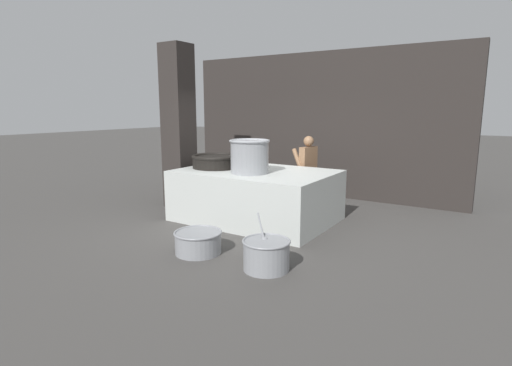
% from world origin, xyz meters
% --- Properties ---
extents(ground_plane, '(60.00, 60.00, 0.00)m').
position_xyz_m(ground_plane, '(0.00, 0.00, 0.00)').
color(ground_plane, '#474442').
extents(back_wall, '(6.88, 0.24, 3.39)m').
position_xyz_m(back_wall, '(0.00, 2.79, 1.69)').
color(back_wall, '#2D2826').
rests_on(back_wall, ground_plane).
extents(support_pillar, '(0.53, 0.53, 3.39)m').
position_xyz_m(support_pillar, '(-1.98, 0.07, 1.69)').
color(support_pillar, '#2D2826').
rests_on(support_pillar, ground_plane).
extents(hearth_platform, '(2.81, 1.94, 0.94)m').
position_xyz_m(hearth_platform, '(0.00, 0.00, 0.47)').
color(hearth_platform, silver).
rests_on(hearth_platform, ground_plane).
extents(giant_wok_near, '(0.95, 0.95, 0.26)m').
position_xyz_m(giant_wok_near, '(-0.86, -0.10, 1.08)').
color(giant_wok_near, black).
rests_on(giant_wok_near, hearth_platform).
extents(stock_pot, '(0.72, 0.72, 0.60)m').
position_xyz_m(stock_pot, '(0.06, -0.30, 1.26)').
color(stock_pot, gray).
rests_on(stock_pot, hearth_platform).
extents(cook, '(0.40, 0.59, 1.53)m').
position_xyz_m(cook, '(0.43, 1.33, 0.83)').
color(cook, '#8C6647').
rests_on(cook, ground_plane).
extents(prep_bowl_vegetables, '(0.69, 0.69, 0.64)m').
position_xyz_m(prep_bowl_vegetables, '(1.40, -1.95, 0.22)').
color(prep_bowl_vegetables, gray).
rests_on(prep_bowl_vegetables, ground_plane).
extents(prep_bowl_meat, '(0.70, 0.70, 0.33)m').
position_xyz_m(prep_bowl_meat, '(0.24, -1.96, 0.18)').
color(prep_bowl_meat, gray).
rests_on(prep_bowl_meat, ground_plane).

